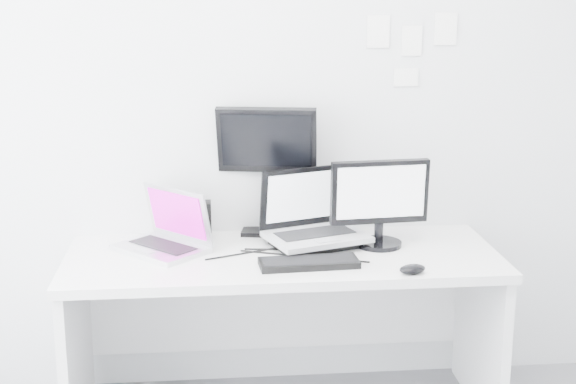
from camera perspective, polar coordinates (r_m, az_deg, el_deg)
The scene contains 13 objects.
back_wall at distance 3.67m, azimuth -0.87°, elevation 6.71°, with size 3.60×3.60×0.00m, color silver.
desk at distance 3.59m, azimuth -0.35°, elevation -9.80°, with size 1.80×0.70×0.73m, color silver.
macbook at distance 3.49m, azimuth -8.84°, elevation -1.92°, with size 0.37×0.27×0.27m, color silver.
speaker at distance 3.65m, azimuth -5.95°, elevation -1.97°, with size 0.08×0.08×0.17m, color black.
dell_laptop at distance 3.51m, azimuth 2.00°, elevation -1.16°, with size 0.40×0.31×0.34m, color #A3A5AA.
rear_monitor at distance 3.68m, azimuth -1.42°, elevation 1.61°, with size 0.44×0.16×0.59m, color black.
samsung_monitor at distance 3.53m, azimuth 6.34°, elevation -0.70°, with size 0.42×0.19×0.39m, color black.
keyboard at distance 3.31m, azimuth 1.44°, elevation -4.89°, with size 0.39×0.14×0.03m, color black.
mouse at distance 3.26m, azimuth 8.54°, elevation -5.26°, with size 0.11×0.07×0.04m, color black.
wall_note_0 at distance 3.70m, azimuth 6.22°, elevation 10.90°, with size 0.10×0.00×0.14m, color white.
wall_note_1 at distance 3.73m, azimuth 8.49°, elevation 10.24°, with size 0.09×0.00×0.13m, color white.
wall_note_2 at distance 3.77m, azimuth 10.77°, elevation 10.95°, with size 0.10×0.00×0.14m, color white.
wall_note_3 at distance 3.74m, azimuth 8.10°, elevation 7.81°, with size 0.11×0.00×0.08m, color white.
Camera 1 is at (-0.29, -2.02, 1.82)m, focal length 51.78 mm.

